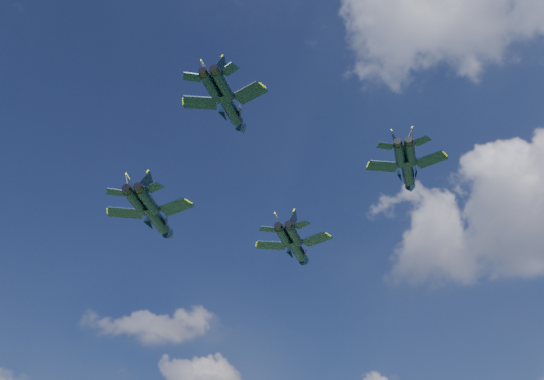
{
  "coord_description": "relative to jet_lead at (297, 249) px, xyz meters",
  "views": [
    {
      "loc": [
        54.78,
        -61.44,
        12.27
      ],
      "look_at": [
        1.98,
        5.93,
        64.93
      ],
      "focal_mm": 45.0,
      "sensor_mm": 36.0,
      "label": 1
    }
  ],
  "objects": [
    {
      "name": "jet_lead",
      "position": [
        0.0,
        0.0,
        0.0
      ],
      "size": [
        12.36,
        17.16,
        4.07
      ],
      "rotation": [
        0.0,
        0.0,
        0.38
      ],
      "color": "black"
    },
    {
      "name": "jet_left",
      "position": [
        -8.94,
        -24.23,
        -1.59
      ],
      "size": [
        12.83,
        17.56,
        4.2
      ],
      "rotation": [
        0.0,
        0.0,
        0.44
      ],
      "color": "black"
    },
    {
      "name": "jet_slot",
      "position": [
        15.0,
        -34.65,
        1.49
      ],
      "size": [
        10.43,
        14.46,
        3.42
      ],
      "rotation": [
        0.0,
        0.0,
        0.37
      ],
      "color": "black"
    },
    {
      "name": "jet_right",
      "position": [
        26.58,
        -9.89,
        0.06
      ],
      "size": [
        10.51,
        14.48,
        3.45
      ],
      "rotation": [
        0.0,
        0.0,
        0.42
      ],
      "color": "black"
    }
  ]
}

